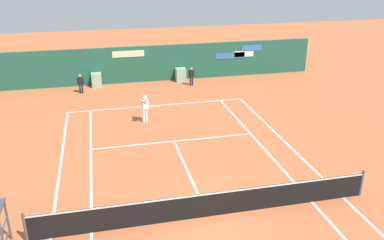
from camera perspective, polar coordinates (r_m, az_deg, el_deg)
ground_plane at (r=15.23m, az=1.66°, el=-12.04°), size 80.00×80.00×0.01m
tennis_net at (r=14.49m, az=2.27°, el=-11.61°), size 12.10×0.10×1.07m
sponsor_back_wall at (r=29.67m, az=-6.43°, el=7.68°), size 25.00×1.02×2.57m
player_on_baseline at (r=22.27m, az=-6.61°, el=1.92°), size 0.47×0.78×1.77m
ball_kid_left_post at (r=28.64m, az=-0.09°, el=6.25°), size 0.43×0.19×1.29m
ball_kid_right_post at (r=27.99m, az=-15.27°, el=5.07°), size 0.42×0.21×1.27m
tennis_ball_mid_court at (r=22.23m, az=-1.41°, el=-0.44°), size 0.07×0.07×0.07m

